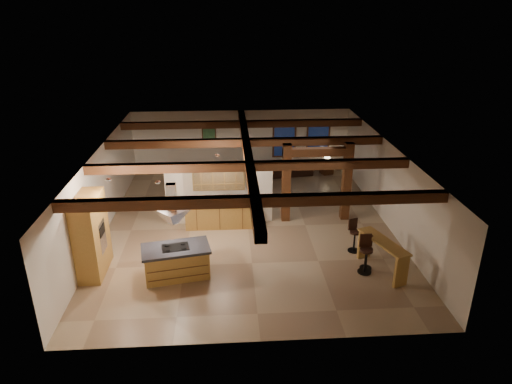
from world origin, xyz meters
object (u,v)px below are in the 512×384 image
(sofa, at_px, (288,168))
(bar_counter, at_px, (383,251))
(kitchen_island, at_px, (177,261))
(dining_table, at_px, (240,187))

(sofa, xyz_separation_m, bar_counter, (1.71, -8.40, 0.35))
(kitchen_island, distance_m, dining_table, 6.37)
(kitchen_island, bearing_deg, bar_counter, -1.23)
(kitchen_island, xyz_separation_m, dining_table, (2.06, 6.02, -0.16))
(sofa, bearing_deg, kitchen_island, 53.57)
(sofa, distance_m, bar_counter, 8.58)
(dining_table, xyz_separation_m, bar_counter, (3.98, -6.15, 0.36))
(dining_table, height_order, bar_counter, bar_counter)
(dining_table, xyz_separation_m, sofa, (2.27, 2.25, 0.01))
(kitchen_island, height_order, dining_table, kitchen_island)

